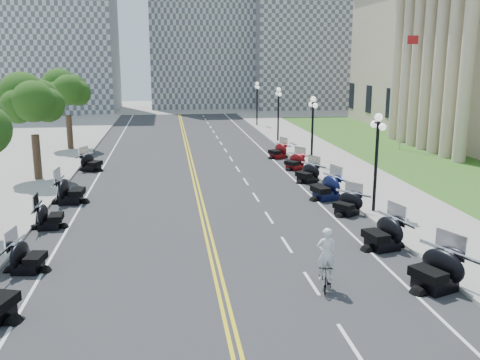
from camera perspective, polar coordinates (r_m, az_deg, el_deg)
name	(u,v)px	position (r m, az deg, el deg)	size (l,w,h in m)	color
ground	(211,248)	(22.44, -3.07, -7.30)	(160.00, 160.00, 0.00)	gray
road	(198,191)	(32.00, -4.54, -1.15)	(16.00, 90.00, 0.01)	#333335
centerline_yellow_a	(196,191)	(31.99, -4.76, -1.14)	(0.12, 90.00, 0.00)	yellow
centerline_yellow_b	(200,191)	(32.00, -4.33, -1.12)	(0.12, 90.00, 0.00)	yellow
edge_line_north	(302,187)	(32.95, 6.64, -0.77)	(0.12, 90.00, 0.00)	white
edge_line_south	(88,194)	(32.30, -15.95, -1.46)	(0.12, 90.00, 0.00)	white
lane_dash_4	(349,341)	(15.88, 11.57, -16.50)	(0.12, 2.00, 0.00)	white
lane_dash_5	(311,283)	(19.29, 7.63, -10.83)	(0.12, 2.00, 0.00)	white
lane_dash_6	(287,245)	(22.90, 4.99, -6.88)	(0.12, 2.00, 0.00)	white
lane_dash_7	(269,217)	(26.61, 3.11, -4.01)	(0.12, 2.00, 0.00)	white
lane_dash_8	(256,197)	(30.40, 1.71, -1.84)	(0.12, 2.00, 0.00)	white
lane_dash_9	(246,181)	(34.24, 0.62, -0.16)	(0.12, 2.00, 0.00)	white
lane_dash_10	(238,169)	(38.11, -0.25, 1.18)	(0.12, 2.00, 0.00)	white
lane_dash_11	(231,159)	(42.00, -0.96, 2.28)	(0.12, 2.00, 0.00)	white
lane_dash_12	(226,150)	(45.92, -1.55, 3.19)	(0.12, 2.00, 0.00)	white
lane_dash_13	(221,143)	(49.84, -2.05, 3.95)	(0.12, 2.00, 0.00)	white
lane_dash_14	(217,137)	(53.78, -2.47, 4.61)	(0.12, 2.00, 0.00)	white
lane_dash_15	(214,132)	(57.73, -2.84, 5.17)	(0.12, 2.00, 0.00)	white
lane_dash_16	(211,127)	(61.68, -3.16, 5.66)	(0.12, 2.00, 0.00)	white
lane_dash_17	(208,123)	(65.64, -3.45, 6.09)	(0.12, 2.00, 0.00)	white
lane_dash_18	(206,119)	(69.60, -3.70, 6.48)	(0.12, 2.00, 0.00)	white
lane_dash_19	(203,116)	(73.57, -3.92, 6.82)	(0.12, 2.00, 0.00)	white
sidewalk_north	(366,184)	(34.17, 13.32, -0.43)	(5.00, 90.00, 0.15)	#9E9991
sidewalk_south	(14,195)	(33.14, -22.99, -1.53)	(5.00, 90.00, 0.15)	#9E9991
lawn	(415,158)	(44.12, 18.15, 2.20)	(9.00, 60.00, 0.10)	#356023
distant_block_a	(50,21)	(84.77, -19.58, 15.72)	(18.00, 14.00, 26.00)	gray
distant_block_b	(200,11)	(89.48, -4.27, 17.50)	(16.00, 12.00, 30.00)	gray
distant_block_c	(314,37)	(89.25, 7.92, 14.85)	(20.00, 14.00, 22.00)	gray
street_lamp_2	(376,164)	(27.50, 14.31, 1.72)	(0.50, 1.20, 4.90)	black
street_lamp_3	(312,132)	(38.74, 7.72, 5.14)	(0.50, 1.20, 4.90)	black
street_lamp_4	(278,114)	(50.33, 4.10, 6.99)	(0.50, 1.20, 4.90)	black
street_lamp_5	(257,104)	(62.07, 1.83, 8.12)	(0.50, 1.20, 4.90)	black
flagpole	(403,92)	(47.36, 17.02, 9.01)	(1.10, 0.20, 10.00)	silver
tree_3	(33,107)	(36.11, -21.24, 7.27)	(4.80, 4.80, 9.20)	#235619
tree_4	(67,94)	(47.84, -17.97, 8.68)	(4.80, 4.80, 9.20)	#235619
motorcycle_n_4	(436,268)	(19.54, 20.16, -8.79)	(2.24, 2.24, 1.57)	black
motorcycle_n_5	(383,231)	(22.90, 15.01, -5.31)	(2.17, 2.17, 1.52)	black
motorcycle_n_6	(347,202)	(27.44, 11.38, -2.36)	(1.84, 1.84, 1.29)	black
motorcycle_n_7	(326,186)	(30.14, 9.15, -0.66)	(2.18, 2.18, 1.52)	black
motorcycle_n_8	(308,172)	(34.20, 7.21, 0.86)	(1.92, 1.92, 1.34)	black
motorcycle_n_9	(295,161)	(38.01, 5.86, 2.05)	(1.84, 1.84, 1.28)	#590A0C
motorcycle_n_10	(278,150)	(42.26, 4.05, 3.21)	(1.89, 1.89, 1.32)	#590A0C
motorcycle_s_5	(27,255)	(21.36, -21.77, -7.44)	(1.87, 1.87, 1.31)	black
motorcycle_s_6	(49,215)	(26.29, -19.70, -3.51)	(1.88, 1.88, 1.32)	black
motorcycle_s_7	(70,189)	(30.41, -17.66, -0.96)	(2.23, 2.23, 1.56)	black
motorcycle_s_9	(91,161)	(38.81, -15.61, 1.93)	(1.95, 1.95, 1.37)	black
bicycle	(325,276)	(18.73, 9.07, -10.08)	(0.45, 1.60, 0.96)	#A51414
cyclist_rider	(327,237)	(18.23, 9.22, -6.01)	(0.67, 0.44, 1.85)	silver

